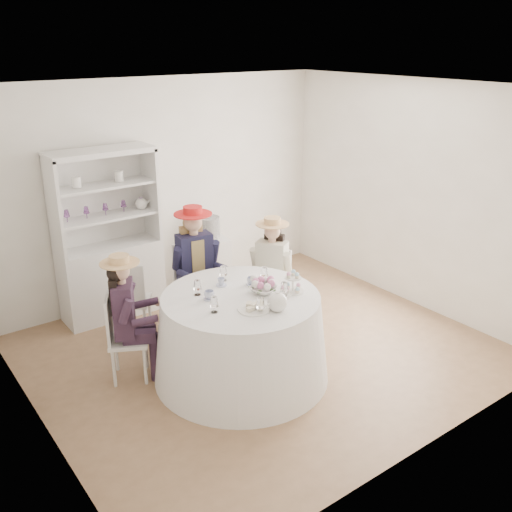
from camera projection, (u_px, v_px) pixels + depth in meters
ground at (262, 351)px, 6.06m from camera, size 4.50×4.50×0.00m
ceiling at (263, 87)px, 5.09m from camera, size 4.50×4.50×0.00m
wall_back at (165, 189)px, 7.08m from camera, size 4.50×0.00×4.50m
wall_front at (430, 302)px, 4.08m from camera, size 4.50×0.00×4.50m
wall_left at (26, 286)px, 4.33m from camera, size 0.00×4.50×4.50m
wall_right at (412, 195)px, 6.83m from camera, size 0.00×4.50×4.50m
tea_table at (241, 337)px, 5.47m from camera, size 1.70×1.70×0.86m
hutch at (110, 259)px, 6.64m from camera, size 1.32×0.83×1.98m
side_table at (210, 263)px, 7.51m from camera, size 0.49×0.49×0.68m
hatbox at (209, 228)px, 7.34m from camera, size 0.36×0.36×0.29m
guest_left at (126, 311)px, 5.34m from camera, size 0.54×0.49×1.28m
guest_mid at (196, 263)px, 6.22m from camera, size 0.54×0.56×1.45m
guest_right at (271, 267)px, 6.32m from camera, size 0.56×0.52×1.30m
spare_chair at (131, 298)px, 6.16m from camera, size 0.52×0.52×0.90m
teacup_a at (209, 296)px, 5.24m from camera, size 0.10×0.10×0.07m
teacup_b at (221, 282)px, 5.53m from camera, size 0.09×0.09×0.07m
teacup_c at (251, 281)px, 5.55m from camera, size 0.10×0.10×0.07m
flower_bowl at (263, 290)px, 5.36m from camera, size 0.30×0.30×0.06m
flower_arrangement at (263, 283)px, 5.37m from camera, size 0.19×0.19×0.07m
table_teapot at (278, 302)px, 5.01m from camera, size 0.25×0.18×0.19m
sandwich_plate at (254, 308)px, 5.04m from camera, size 0.29×0.29×0.06m
cupcake_stand at (293, 284)px, 5.39m from camera, size 0.21×0.21×0.20m
stemware_set at (241, 289)px, 5.29m from camera, size 0.84×0.88×0.15m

